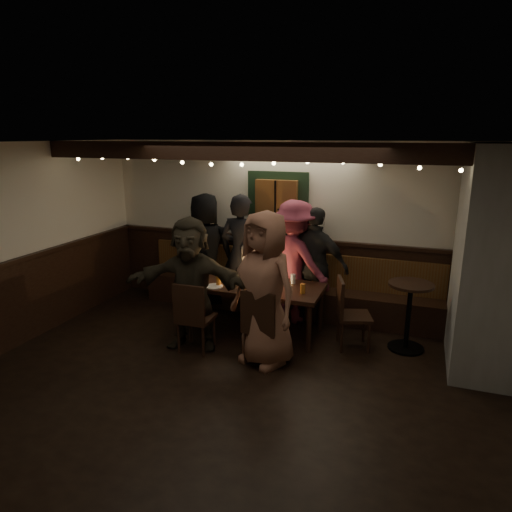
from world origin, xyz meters
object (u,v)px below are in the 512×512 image
at_px(chair_end, 347,309).
at_px(person_c, 258,267).
at_px(chair_near_left, 193,314).
at_px(person_f, 191,284).
at_px(chair_near_right, 261,323).
at_px(high_top, 409,308).
at_px(dining_table, 251,288).
at_px(person_d, 294,262).
at_px(person_b, 241,254).
at_px(person_e, 315,266).
at_px(person_g, 265,289).
at_px(person_a, 205,251).

height_order(chair_end, person_c, person_c).
relative_size(chair_near_left, person_f, 0.54).
bearing_deg(chair_near_right, high_top, 32.14).
bearing_deg(dining_table, person_d, 55.15).
height_order(person_b, person_e, person_b).
height_order(chair_near_right, person_c, person_c).
relative_size(person_d, person_g, 0.96).
bearing_deg(chair_near_left, person_a, 110.29).
bearing_deg(person_d, chair_near_right, 112.99).
relative_size(dining_table, chair_end, 2.12).
bearing_deg(person_d, person_a, 19.39).
distance_m(person_e, person_f, 1.87).
bearing_deg(person_d, high_top, -172.38).
bearing_deg(person_e, chair_end, 143.49).
bearing_deg(person_f, high_top, 8.15).
bearing_deg(person_b, dining_table, 125.13).
xyz_separation_m(dining_table, person_c, (-0.15, 0.69, 0.10)).
bearing_deg(person_b, chair_end, 162.01).
height_order(chair_near_right, person_g, person_g).
relative_size(dining_table, person_f, 1.14).
distance_m(dining_table, person_a, 1.29).
bearing_deg(person_a, dining_table, 132.21).
height_order(chair_end, person_b, person_b).
distance_m(dining_table, person_e, 1.01).
distance_m(chair_end, high_top, 0.77).
bearing_deg(chair_near_left, person_e, 51.08).
height_order(chair_near_left, person_a, person_a).
relative_size(dining_table, chair_near_left, 2.11).
bearing_deg(person_d, person_b, 19.87).
height_order(person_b, person_f, person_b).
height_order(person_a, person_e, person_a).
height_order(dining_table, chair_end, chair_end).
height_order(chair_near_left, person_c, person_c).
height_order(dining_table, chair_near_right, chair_near_right).
bearing_deg(dining_table, high_top, 5.20).
height_order(high_top, person_d, person_d).
height_order(chair_near_right, person_f, person_f).
bearing_deg(person_a, person_d, 163.58).
distance_m(high_top, person_f, 2.78).
distance_m(chair_near_left, high_top, 2.73).
relative_size(dining_table, person_a, 1.08).
xyz_separation_m(person_a, person_c, (0.89, -0.03, -0.16)).
distance_m(person_d, person_g, 1.39).
bearing_deg(person_b, person_c, -172.95).
relative_size(chair_near_left, person_d, 0.52).
distance_m(chair_end, person_a, 2.51).
height_order(dining_table, chair_near_left, chair_near_left).
distance_m(chair_near_right, high_top, 1.92).
height_order(chair_near_right, person_a, person_a).
xyz_separation_m(high_top, person_c, (-2.22, 0.50, 0.18)).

